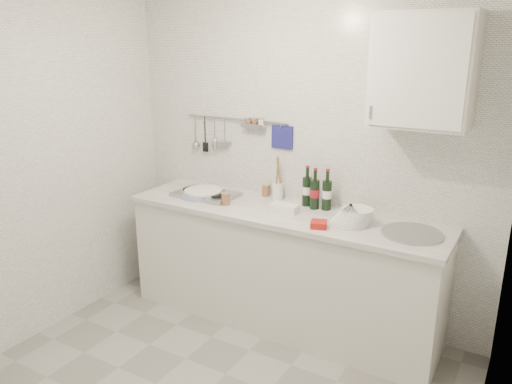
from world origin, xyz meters
TOP-DOWN VIEW (x-y plane):
  - back_wall at (0.00, 1.40)m, footprint 3.00×0.02m
  - wall_left at (-1.50, 0.00)m, footprint 0.02×2.80m
  - wall_right at (1.50, 0.00)m, footprint 0.02×2.80m
  - counter at (0.01, 1.10)m, footprint 2.44×0.64m
  - wall_rail at (-0.60, 1.37)m, footprint 0.98×0.09m
  - wall_cabinet at (0.90, 1.22)m, footprint 0.60×0.38m
  - plate_stack_hob at (-0.72, 1.08)m, footprint 0.33×0.33m
  - plate_stack_sink at (0.55, 1.09)m, footprint 0.28×0.27m
  - wine_bottles at (0.19, 1.28)m, footprint 0.24×0.11m
  - butter_dish at (0.03, 1.07)m, footprint 0.21×0.10m
  - strawberry_punnet at (0.38, 0.91)m, footprint 0.14×0.14m
  - utensil_crock at (-0.16, 1.32)m, footprint 0.08×0.08m
  - jar_a at (-0.28, 1.35)m, footprint 0.07×0.07m
  - jar_b at (0.52, 1.30)m, footprint 0.06×0.06m
  - jar_c at (0.56, 1.26)m, footprint 0.06×0.06m
  - jar_d at (-0.44, 0.99)m, footprint 0.07×0.07m

SIDE VIEW (x-z plane):
  - counter at x=0.01m, z-range -0.05..0.92m
  - strawberry_punnet at x=0.38m, z-range 0.92..0.96m
  - plate_stack_hob at x=-0.72m, z-range 0.92..0.97m
  - butter_dish at x=0.03m, z-range 0.92..0.98m
  - jar_b at x=0.52m, z-range 0.92..1.00m
  - jar_c at x=0.56m, z-range 0.92..1.00m
  - jar_d at x=-0.44m, z-range 0.92..1.02m
  - jar_a at x=-0.28m, z-range 0.92..1.02m
  - plate_stack_sink at x=0.55m, z-range 0.91..1.03m
  - utensil_crock at x=-0.16m, z-range 0.83..1.18m
  - wine_bottles at x=0.19m, z-range 0.92..1.23m
  - back_wall at x=0.00m, z-range 0.00..2.50m
  - wall_left at x=-1.50m, z-range 0.00..2.50m
  - wall_right at x=1.50m, z-range 0.00..2.50m
  - wall_rail at x=-0.60m, z-range 1.26..1.60m
  - wall_cabinet at x=0.90m, z-range 1.60..2.30m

